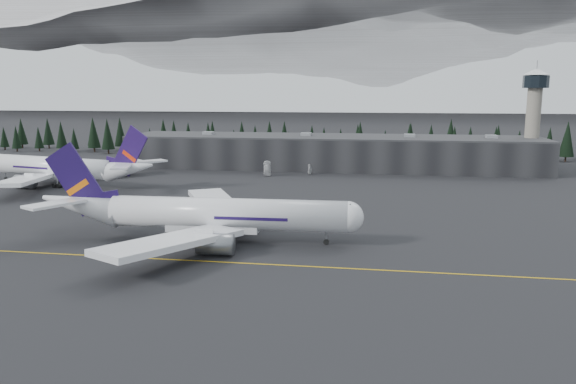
% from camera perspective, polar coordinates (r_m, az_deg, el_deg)
% --- Properties ---
extents(ground, '(1400.00, 1400.00, 0.00)m').
position_cam_1_polar(ground, '(101.08, -1.85, -7.03)').
color(ground, black).
rests_on(ground, ground).
extents(taxiline, '(400.00, 0.40, 0.02)m').
position_cam_1_polar(taxiline, '(99.20, -2.07, -7.36)').
color(taxiline, gold).
rests_on(taxiline, ground).
extents(terminal, '(160.00, 30.00, 12.60)m').
position_cam_1_polar(terminal, '(221.74, 4.41, 4.08)').
color(terminal, black).
rests_on(terminal, ground).
extents(control_tower, '(10.00, 10.00, 37.70)m').
position_cam_1_polar(control_tower, '(229.74, 23.70, 7.75)').
color(control_tower, gray).
rests_on(control_tower, ground).
extents(treeline, '(360.00, 20.00, 15.00)m').
position_cam_1_polar(treeline, '(258.34, 5.13, 5.21)').
color(treeline, black).
rests_on(treeline, ground).
extents(mountain_ridge, '(4400.00, 900.00, 420.00)m').
position_cam_1_polar(mountain_ridge, '(1095.24, 8.42, 8.57)').
color(mountain_ridge, white).
rests_on(mountain_ridge, ground).
extents(jet_main, '(67.09, 61.89, 19.72)m').
position_cam_1_polar(jet_main, '(114.75, -8.97, -2.18)').
color(jet_main, white).
rests_on(jet_main, ground).
extents(jet_parked, '(66.79, 61.00, 19.91)m').
position_cam_1_polar(jet_parked, '(194.03, -21.79, 2.29)').
color(jet_parked, white).
rests_on(jet_parked, ground).
extents(gse_vehicle_a, '(3.26, 5.83, 1.54)m').
position_cam_1_polar(gse_vehicle_a, '(200.17, -2.10, 1.84)').
color(gse_vehicle_a, silver).
rests_on(gse_vehicle_a, ground).
extents(gse_vehicle_b, '(4.02, 3.05, 1.28)m').
position_cam_1_polar(gse_vehicle_b, '(204.22, 2.26, 1.97)').
color(gse_vehicle_b, '#BABABC').
rests_on(gse_vehicle_b, ground).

